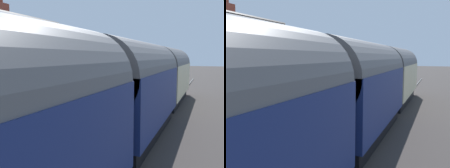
# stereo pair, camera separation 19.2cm
# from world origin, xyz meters

# --- Properties ---
(ground_plane) EXTENTS (160.00, 160.00, 0.00)m
(ground_plane) POSITION_xyz_m (0.00, 0.00, 0.00)
(ground_plane) COLOR #383330
(platform) EXTENTS (32.00, 6.34, 0.94)m
(platform) POSITION_xyz_m (0.00, 4.17, 0.47)
(platform) COLOR gray
(platform) RESTS_ON ground
(platform_edge_coping) EXTENTS (32.00, 0.36, 0.02)m
(platform_edge_coping) POSITION_xyz_m (0.00, 1.18, 0.95)
(platform_edge_coping) COLOR beige
(platform_edge_coping) RESTS_ON platform
(rail_near) EXTENTS (52.00, 0.08, 0.14)m
(rail_near) POSITION_xyz_m (0.00, -1.62, 0.07)
(rail_near) COLOR gray
(rail_near) RESTS_ON ground
(rail_far) EXTENTS (52.00, 0.08, 0.14)m
(rail_far) POSITION_xyz_m (0.00, -0.18, 0.07)
(rail_far) COLOR gray
(rail_far) RESTS_ON ground
(train) EXTENTS (26.10, 2.73, 4.32)m
(train) POSITION_xyz_m (-3.00, -0.90, 2.21)
(train) COLOR black
(train) RESTS_ON ground
(bench_mid_platform) EXTENTS (1.41, 0.45, 0.88)m
(bench_mid_platform) POSITION_xyz_m (7.76, 3.57, 1.42)
(bench_mid_platform) COLOR #26727F
(bench_mid_platform) RESTS_ON platform
(bench_near_building) EXTENTS (1.42, 0.49, 0.88)m
(bench_near_building) POSITION_xyz_m (10.46, 3.67, 1.42)
(bench_near_building) COLOR #26727F
(bench_near_building) RESTS_ON platform
(planter_by_door) EXTENTS (0.34, 0.34, 0.63)m
(planter_by_door) POSITION_xyz_m (-3.63, 1.92, 1.25)
(planter_by_door) COLOR #9E5138
(planter_by_door) RESTS_ON platform
(planter_bench_right) EXTENTS (0.35, 0.35, 0.69)m
(planter_bench_right) POSITION_xyz_m (3.70, 3.16, 1.27)
(planter_bench_right) COLOR teal
(planter_bench_right) RESTS_ON platform
(tree_far_left) EXTENTS (3.38, 3.54, 5.61)m
(tree_far_left) POSITION_xyz_m (11.13, 15.23, 3.86)
(tree_far_left) COLOR #4C3828
(tree_far_left) RESTS_ON ground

